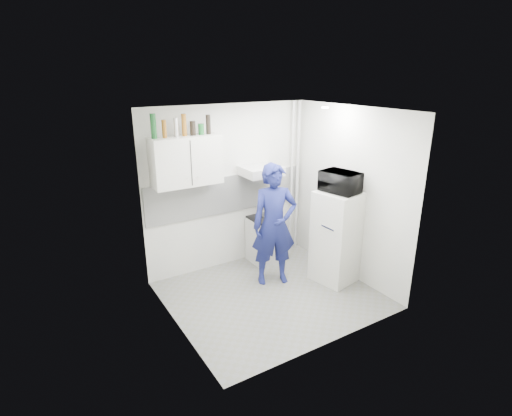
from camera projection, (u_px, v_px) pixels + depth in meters
floor at (271, 295)px, 5.74m from camera, size 2.80×2.80×0.00m
ceiling at (274, 110)px, 4.89m from camera, size 2.80×2.80×0.00m
wall_back at (228, 188)px, 6.33m from camera, size 2.80×0.00×2.80m
wall_left at (172, 231)px, 4.63m from camera, size 0.00×2.60×2.60m
wall_right at (349, 194)px, 6.01m from camera, size 0.00×2.60×2.60m
person at (274, 225)px, 5.85m from camera, size 0.78×0.64×1.83m
stove at (264, 240)px, 6.68m from camera, size 0.47×0.47×0.75m
fridge at (337, 237)px, 5.97m from camera, size 0.68×0.68×1.40m
stove_top at (264, 218)px, 6.55m from camera, size 0.45×0.45×0.03m
saucepan at (266, 213)px, 6.63m from camera, size 0.16×0.16×0.09m
microwave at (341, 182)px, 5.69m from camera, size 0.61×0.47×0.30m
bottle_a at (153, 126)px, 5.26m from camera, size 0.08×0.08×0.33m
bottle_b at (164, 129)px, 5.34m from camera, size 0.06×0.06×0.24m
bottle_c at (176, 127)px, 5.42m from camera, size 0.06×0.06×0.26m
bottle_d at (184, 125)px, 5.47m from camera, size 0.07×0.07×0.30m
canister_a at (193, 128)px, 5.55m from camera, size 0.08×0.08×0.20m
canister_b at (201, 129)px, 5.62m from camera, size 0.08×0.08×0.16m
bottle_e at (208, 124)px, 5.66m from camera, size 0.07×0.07×0.27m
upper_cabinet at (186, 161)px, 5.64m from camera, size 1.00×0.35×0.70m
range_hood at (261, 171)px, 6.26m from camera, size 0.60×0.50×0.14m
backsplash at (229, 194)px, 6.35m from camera, size 2.74×0.03×0.60m
pipe_a at (297, 178)px, 6.90m from camera, size 0.05×0.05×2.60m
pipe_b at (292, 179)px, 6.84m from camera, size 0.04×0.04×2.60m
ceiling_spot_fixture at (325, 108)px, 5.56m from camera, size 0.10×0.10×0.02m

